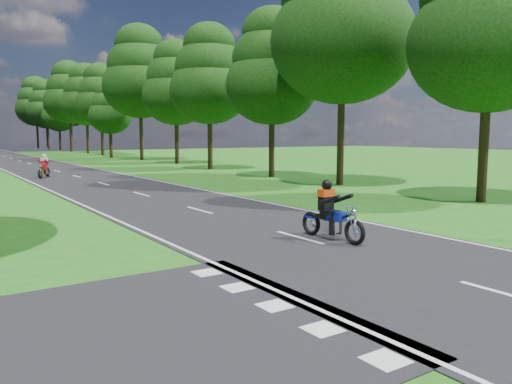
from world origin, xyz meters
TOP-DOWN VIEW (x-y plane):
  - ground at (0.00, 0.00)m, footprint 160.00×160.00m
  - main_road at (0.00, 50.00)m, footprint 7.00×140.00m
  - road_markings at (-0.14, 48.13)m, footprint 7.40×140.00m
  - treeline at (1.43, 60.06)m, footprint 40.00×115.35m
  - rider_near_blue at (0.54, 1.29)m, footprint 0.76×1.98m
  - rider_far_red at (-2.02, 26.23)m, footprint 1.41×1.94m

SIDE VIEW (x-z plane):
  - ground at x=0.00m, z-range 0.00..0.00m
  - main_road at x=0.00m, z-range 0.00..0.02m
  - road_markings at x=-0.14m, z-range 0.02..0.03m
  - rider_far_red at x=-2.02m, z-range 0.02..1.57m
  - rider_near_blue at x=0.54m, z-range 0.02..1.64m
  - treeline at x=1.43m, z-range 0.86..15.65m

